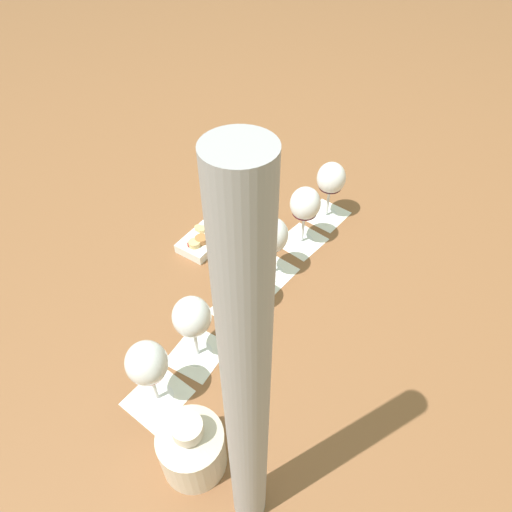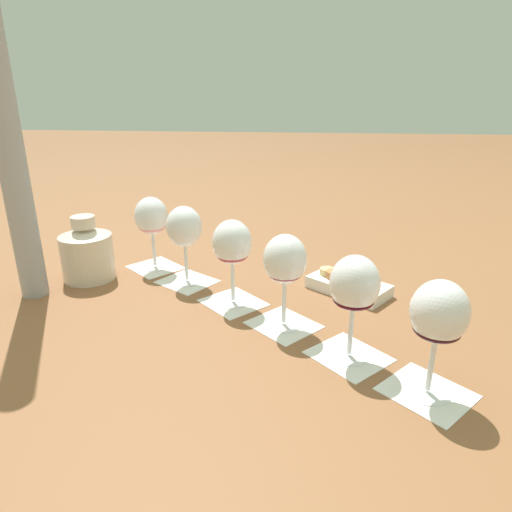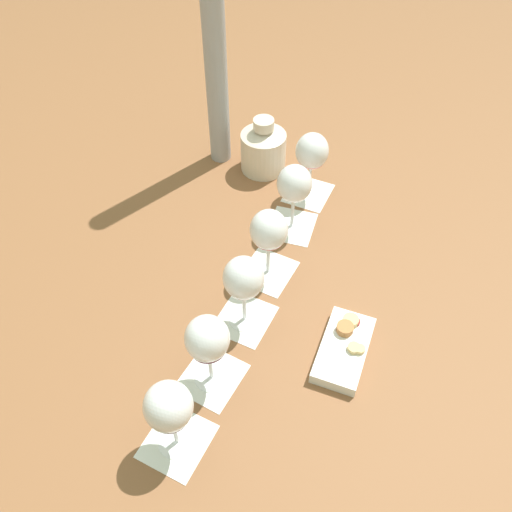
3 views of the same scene
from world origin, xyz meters
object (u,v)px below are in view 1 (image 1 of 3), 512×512
Objects in this scene: ceramic_vase at (192,447)px; wine_glass_4 at (305,206)px; wine_glass_0 at (147,365)px; wine_glass_5 at (331,181)px; wine_glass_3 at (272,238)px; wine_glass_1 at (192,319)px; wine_glass_2 at (238,273)px; umbrella_pole at (247,408)px; snack_dish at (206,237)px.

wine_glass_4 is at bearing -25.34° from ceramic_vase.
wine_glass_5 is at bearing -38.57° from wine_glass_0.
wine_glass_0 is 1.17× the size of ceramic_vase.
ceramic_vase is at bearing 159.02° from wine_glass_3.
wine_glass_0 reaches higher than ceramic_vase.
wine_glass_1 is 1.17× the size of ceramic_vase.
wine_glass_0 and wine_glass_5 have the same top height.
wine_glass_0 and wine_glass_3 have the same top height.
wine_glass_2 and wine_glass_3 have the same top height.
wine_glass_5 is at bearing -19.01° from umbrella_pole.
wine_glass_3 is at bearing -37.92° from wine_glass_1.
ceramic_vase is at bearing 178.92° from snack_dish.
wine_glass_2 is 0.28m from snack_dish.
wine_glass_3 is 0.24m from snack_dish.
wine_glass_0 is at bearing 31.78° from ceramic_vase.
wine_glass_5 is 0.79m from ceramic_vase.
umbrella_pole reaches higher than ceramic_vase.
wine_glass_3 is at bearing -20.98° from ceramic_vase.
wine_glass_1 is 0.38m from snack_dish.
wine_glass_2 is (0.12, -0.10, -0.00)m from wine_glass_1.
umbrella_pole is at bearing -179.66° from wine_glass_2.
wine_glass_1 is at bearing 141.36° from wine_glass_4.
wine_glass_0 is 0.93× the size of snack_dish.
wine_glass_1 is (0.10, -0.08, 0.00)m from wine_glass_0.
ceramic_vase is (-0.59, 0.28, -0.06)m from wine_glass_4.
wine_glass_0 is 0.58m from wine_glass_4.
wine_glass_5 is 0.93× the size of snack_dish.
wine_glass_2 is at bearing -160.84° from snack_dish.
wine_glass_5 is at bearing -39.02° from wine_glass_4.
wine_glass_0 is 0.72m from wine_glass_5.
wine_glass_1 is at bearing -37.84° from wine_glass_0.
umbrella_pole is (-0.68, -0.09, 0.35)m from snack_dish.
wine_glass_0 is 1.00× the size of wine_glass_2.
umbrella_pole is (-0.77, 0.27, 0.23)m from wine_glass_5.
wine_glass_1 is at bearing 177.82° from snack_dish.
wine_glass_0 is 1.00× the size of wine_glass_3.
wine_glass_4 is at bearing -38.46° from wine_glass_0.
wine_glass_4 is (0.45, -0.36, 0.00)m from wine_glass_0.
wine_glass_4 is at bearing 140.98° from wine_glass_5.
wine_glass_4 is (0.23, -0.18, 0.00)m from wine_glass_2.
wine_glass_1 reaches higher than ceramic_vase.
wine_glass_0 is 0.49m from snack_dish.
umbrella_pole reaches higher than wine_glass_3.
ceramic_vase is (-0.36, 0.10, -0.06)m from wine_glass_2.
wine_glass_3 is (0.24, -0.18, -0.00)m from wine_glass_1.
wine_glass_2 is 0.14m from wine_glass_3.
wine_glass_2 and wine_glass_4 have the same top height.
wine_glass_0 is at bearing 141.43° from wine_glass_5.
snack_dish is (0.47, -0.09, -0.11)m from wine_glass_0.
wine_glass_4 is 0.65m from ceramic_vase.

